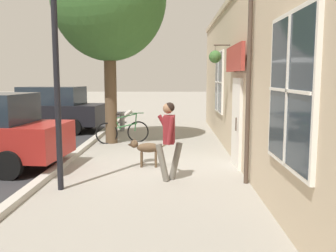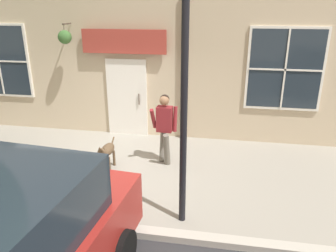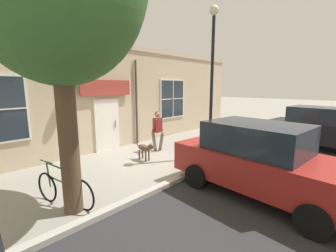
% 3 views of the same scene
% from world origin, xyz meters
% --- Properties ---
extents(ground_plane, '(90.00, 90.00, 0.00)m').
position_xyz_m(ground_plane, '(0.00, 0.00, 0.00)').
color(ground_plane, gray).
extents(storefront_facade, '(0.95, 18.00, 4.31)m').
position_xyz_m(storefront_facade, '(-2.34, -0.00, 2.16)').
color(storefront_facade, '#C6B293').
rests_on(storefront_facade, ground_plane).
extents(pedestrian_walking, '(0.57, 0.57, 1.62)m').
position_xyz_m(pedestrian_walking, '(-0.57, 1.23, 0.96)').
color(pedestrian_walking, '#6B665B').
rests_on(pedestrian_walking, ground_plane).
extents(dog_on_leash, '(0.97, 0.26, 0.67)m').
position_xyz_m(dog_on_leash, '(-0.01, 0.05, 0.45)').
color(dog_on_leash, brown).
rests_on(dog_on_leash, ground_plane).
extents(leaning_bicycle, '(1.67, 0.56, 1.00)m').
position_xyz_m(leaning_bicycle, '(0.99, -3.19, 0.38)').
color(leaning_bicycle, black).
rests_on(leaning_bicycle, ground_plane).
extents(parked_car_mid_block, '(4.44, 2.22, 1.75)m').
position_xyz_m(parked_car_mid_block, '(3.94, 0.28, 0.88)').
color(parked_car_mid_block, maroon).
rests_on(parked_car_mid_block, ground_plane).
extents(parked_car_far_end, '(4.44, 2.22, 1.75)m').
position_xyz_m(parked_car_far_end, '(4.29, 6.20, 0.88)').
color(parked_car_far_end, black).
rests_on(parked_car_far_end, ground_plane).
extents(street_lamp, '(0.32, 0.32, 5.27)m').
position_xyz_m(street_lamp, '(1.48, 1.90, 3.40)').
color(street_lamp, black).
rests_on(street_lamp, ground_plane).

